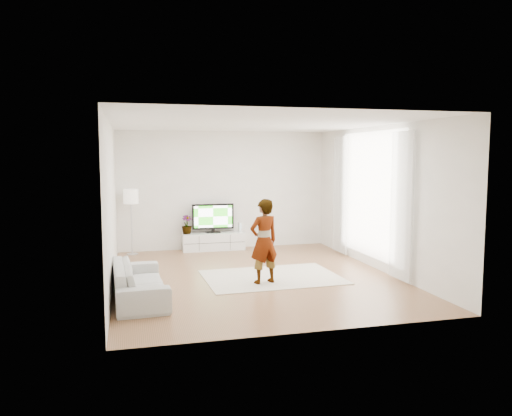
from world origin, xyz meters
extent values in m
plane|color=#986544|center=(0.00, 0.00, 0.00)|extent=(6.00, 6.00, 0.00)
plane|color=white|center=(0.00, 0.00, 2.80)|extent=(6.00, 6.00, 0.00)
cube|color=white|center=(-2.50, 0.00, 1.40)|extent=(0.02, 6.00, 2.80)
cube|color=white|center=(2.50, 0.00, 1.40)|extent=(0.02, 6.00, 2.80)
cube|color=white|center=(0.00, 3.00, 1.40)|extent=(5.00, 0.02, 2.80)
cube|color=white|center=(0.00, -3.00, 1.40)|extent=(5.00, 0.02, 2.80)
cube|color=white|center=(2.48, 0.30, 1.45)|extent=(0.01, 2.60, 2.50)
cube|color=white|center=(2.40, -1.00, 1.35)|extent=(0.04, 0.70, 2.60)
cube|color=white|center=(2.40, 1.60, 1.35)|extent=(0.04, 0.70, 2.60)
cube|color=white|center=(-0.30, 2.77, 0.21)|extent=(1.46, 0.41, 0.41)
cube|color=black|center=(-0.30, 2.56, 0.21)|extent=(1.42, 0.00, 0.01)
cube|color=black|center=(-0.67, 2.56, 0.21)|extent=(0.01, 0.00, 0.36)
cube|color=black|center=(0.06, 2.56, 0.21)|extent=(0.01, 0.00, 0.36)
cube|color=black|center=(-0.30, 2.79, 0.42)|extent=(0.35, 0.19, 0.02)
cube|color=black|center=(-0.30, 2.79, 0.46)|extent=(0.07, 0.04, 0.07)
cube|color=black|center=(-0.30, 2.79, 0.80)|extent=(0.98, 0.05, 0.60)
cube|color=green|center=(-0.30, 2.76, 0.80)|extent=(0.90, 0.01, 0.51)
cube|color=white|center=(0.34, 2.77, 0.53)|extent=(0.05, 0.17, 0.23)
cube|color=#4CB2FF|center=(0.34, 2.68, 0.55)|extent=(0.01, 0.00, 0.12)
imported|color=#3F7238|center=(-0.93, 2.77, 0.63)|extent=(0.31, 0.31, 0.44)
cube|color=beige|center=(0.30, -0.14, 0.01)|extent=(2.50, 1.84, 0.01)
imported|color=#334772|center=(0.04, -0.52, 0.75)|extent=(0.62, 0.49, 1.47)
imported|color=beige|center=(-2.08, -0.97, 0.28)|extent=(0.85, 1.97, 0.57)
cylinder|color=silver|center=(-2.17, 2.70, 0.01)|extent=(0.26, 0.26, 0.02)
cylinder|color=silver|center=(-2.17, 2.70, 0.59)|extent=(0.03, 0.03, 1.14)
cylinder|color=white|center=(-2.17, 2.70, 1.32)|extent=(0.33, 0.33, 0.32)
camera|label=1|loc=(-2.19, -8.75, 2.22)|focal=35.00mm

